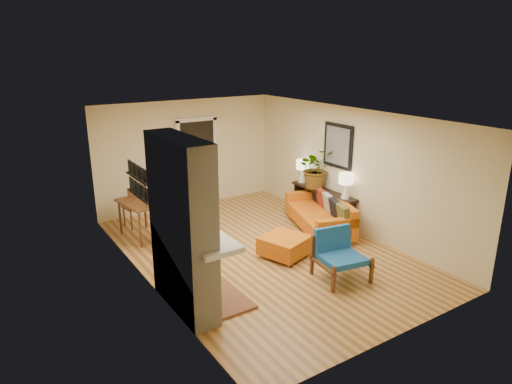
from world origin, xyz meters
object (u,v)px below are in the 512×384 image
Objects in this scene: blue_chair at (338,252)px; console_table at (323,196)px; ottoman at (285,245)px; dining_table at (145,208)px; lamp_near at (346,183)px; lamp_far at (302,168)px; sofa at (322,214)px; houseplant at (316,168)px.

blue_chair is 0.49× the size of console_table.
dining_table reaches higher than ottoman.
lamp_near is 1.45m from lamp_far.
dining_table is 3.34× the size of lamp_near.
lamp_far is (0.35, 1.15, 0.71)m from sofa.
houseplant is at bearing 62.48° from sofa.
houseplant reaches higher than sofa.
houseplant reaches higher than lamp_far.
dining_table is (-1.83, 2.33, 0.40)m from ottoman.
console_table is 0.84m from lamp_near.
console_table is at bearing 48.51° from sofa.
dining_table reaches higher than sofa.
dining_table is (-3.30, 1.69, 0.27)m from sofa.
console_table is (1.52, 2.15, 0.13)m from blue_chair.
ottoman is 1.80× the size of lamp_far.
console_table is 0.66m from houseplant.
sofa is 4.07× the size of lamp_near.
ottoman is 1.18m from blue_chair.
blue_chair is 0.50× the size of dining_table.
blue_chair is 2.20m from lamp_near.
lamp_near is (3.64, -1.99, 0.44)m from dining_table.
houseplant is at bearing 57.85° from blue_chair.
lamp_far reaches higher than dining_table.
lamp_far is at bearing 90.00° from lamp_near.
sofa is 1.11m from houseplant.
dining_table is at bearing 128.06° from ottoman.
lamp_far is 0.52m from houseplant.
lamp_near is (0.00, -0.68, 0.49)m from console_table.
console_table is (3.64, -1.30, -0.05)m from dining_table.
blue_chair is 1.68× the size of lamp_far.
ottoman is at bearing -169.19° from lamp_near.
console_table is at bearing 54.73° from blue_chair.
lamp_near is 0.95m from houseplant.
ottoman is (-1.47, -0.64, -0.13)m from sofa.
lamp_far is at bearing 73.32° from sofa.
ottoman is 2.69m from lamp_far.
lamp_far is at bearing 62.44° from blue_chair.
ottoman is at bearing -144.59° from houseplant.
blue_chair is 1.68× the size of lamp_near.
ottoman is 0.54× the size of dining_table.
ottoman is 2.42m from houseplant.
console_table is at bearing -87.74° from houseplant.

